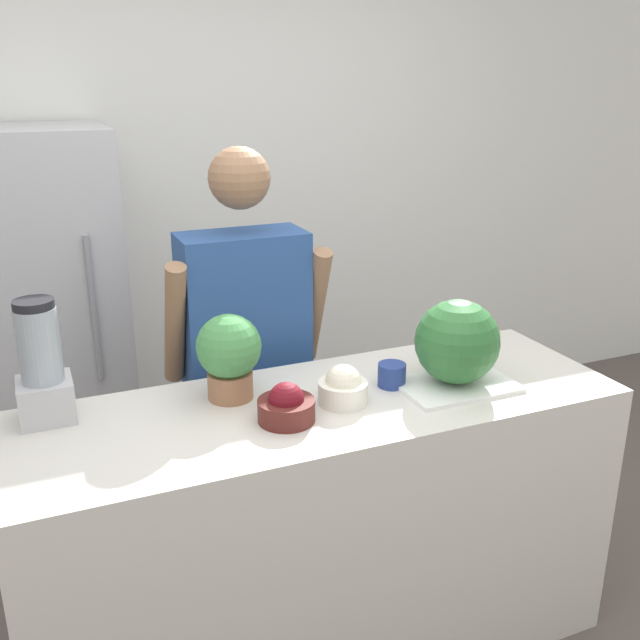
% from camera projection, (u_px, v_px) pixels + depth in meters
% --- Properties ---
extents(wall_back, '(8.00, 0.06, 2.60)m').
position_uv_depth(wall_back, '(191.00, 194.00, 3.45)').
color(wall_back, white).
rests_on(wall_back, ground_plane).
extents(counter_island, '(1.85, 0.62, 0.92)m').
position_uv_depth(counter_island, '(324.00, 530.00, 2.30)').
color(counter_island, beige).
rests_on(counter_island, ground_plane).
extents(refrigerator, '(0.73, 0.67, 1.66)m').
position_uv_depth(refrigerator, '(35.00, 330.00, 3.00)').
color(refrigerator, '#B7B7BC').
rests_on(refrigerator, ground_plane).
extents(person, '(0.58, 0.26, 1.63)m').
position_uv_depth(person, '(246.00, 369.00, 2.62)').
color(person, gray).
rests_on(person, ground_plane).
extents(cutting_board, '(0.36, 0.25, 0.01)m').
position_uv_depth(cutting_board, '(456.00, 385.00, 2.25)').
color(cutting_board, white).
rests_on(cutting_board, counter_island).
extents(watermelon, '(0.27, 0.27, 0.27)m').
position_uv_depth(watermelon, '(457.00, 342.00, 2.22)').
color(watermelon, '#2D6B33').
rests_on(watermelon, cutting_board).
extents(bowl_cherries, '(0.16, 0.16, 0.12)m').
position_uv_depth(bowl_cherries, '(286.00, 406.00, 2.02)').
color(bowl_cherries, '#511E19').
rests_on(bowl_cherries, counter_island).
extents(bowl_cream, '(0.15, 0.15, 0.12)m').
position_uv_depth(bowl_cream, '(343.00, 388.00, 2.13)').
color(bowl_cream, white).
rests_on(bowl_cream, counter_island).
extents(bowl_small_blue, '(0.09, 0.09, 0.07)m').
position_uv_depth(bowl_small_blue, '(392.00, 375.00, 2.25)').
color(bowl_small_blue, navy).
rests_on(bowl_small_blue, counter_island).
extents(blender, '(0.15, 0.15, 0.36)m').
position_uv_depth(blender, '(42.00, 369.00, 1.99)').
color(blender, '#B7B7BC').
rests_on(blender, counter_island).
extents(potted_plant, '(0.20, 0.20, 0.27)m').
position_uv_depth(potted_plant, '(229.00, 353.00, 2.13)').
color(potted_plant, '#996647').
rests_on(potted_plant, counter_island).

